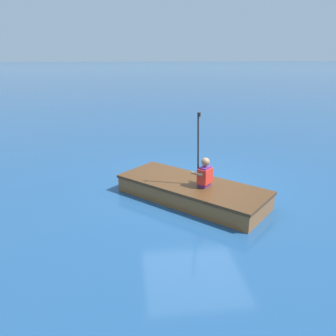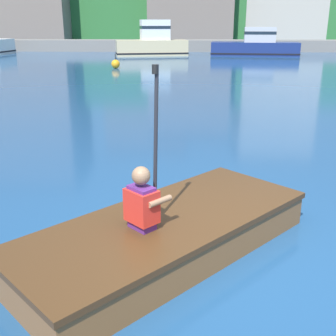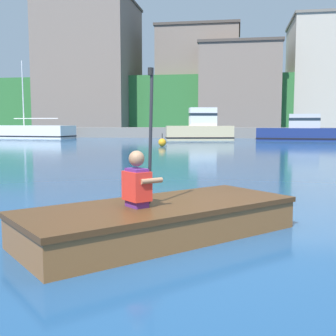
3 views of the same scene
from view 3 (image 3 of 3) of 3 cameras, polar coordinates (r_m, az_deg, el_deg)
The scene contains 13 objects.
ground_plane at distance 4.53m, azimuth 6.59°, elevation -10.35°, with size 300.00×300.00×0.00m, color navy.
shoreline_ridge at distance 58.46m, azimuth 9.30°, elevation 8.11°, with size 120.00×20.00×6.83m.
waterfront_warehouse_left at distance 53.95m, azimuth -10.45°, elevation 13.17°, with size 10.91×10.79×16.02m.
waterfront_office_block_center at distance 54.27m, azimuth 4.22°, elevation 11.57°, with size 10.05×8.71×12.93m.
waterfront_apartment_right at distance 51.36m, azimuth 9.64°, elevation 10.26°, with size 9.08×10.91×10.16m.
waterfront_tower_far at distance 54.53m, azimuth 20.75°, elevation 11.40°, with size 8.97×10.00×13.37m.
marina_dock at distance 37.34m, azimuth 9.13°, elevation 4.74°, with size 52.54×2.40×0.90m.
moored_boat_dock_west_end at distance 38.24m, azimuth -18.41°, elevation 4.64°, with size 8.12×3.56×6.56m.
moored_boat_dock_west_inner at distance 32.20m, azimuth 4.40°, elevation 5.38°, with size 5.32×2.68×2.45m.
moored_boat_dock_center_far at distance 32.73m, azimuth 17.52°, elevation 4.78°, with size 6.39×2.71×1.95m.
rowboat_foreground at distance 4.80m, azimuth -0.50°, elevation -6.69°, with size 3.11×3.14×0.38m.
person_paddler at distance 4.53m, azimuth -4.12°, elevation -1.70°, with size 0.46×0.46×1.49m.
channel_buoy at distance 23.35m, azimuth -0.79°, elevation 3.49°, with size 0.44×0.44×0.72m.
Camera 3 is at (0.20, -4.35, 1.28)m, focal length 45.00 mm.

